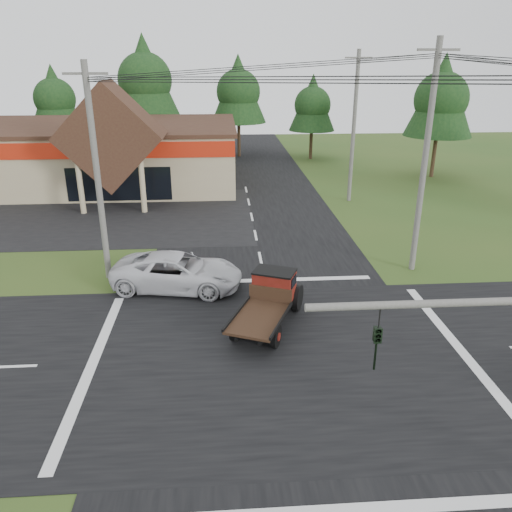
{
  "coord_description": "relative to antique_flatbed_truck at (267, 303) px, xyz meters",
  "views": [
    {
      "loc": [
        -2.04,
        -16.04,
        10.49
      ],
      "look_at": [
        -0.6,
        4.89,
        2.2
      ],
      "focal_mm": 35.0,
      "sensor_mm": 36.0,
      "label": 1
    }
  ],
  "objects": [
    {
      "name": "ground",
      "position": [
        0.31,
        -2.42,
        -1.07
      ],
      "size": [
        120.0,
        120.0,
        0.0
      ],
      "primitive_type": "plane",
      "color": "#2D4E1B",
      "rests_on": "ground"
    },
    {
      "name": "road_ns",
      "position": [
        0.31,
        -2.42,
        -1.06
      ],
      "size": [
        12.0,
        120.0,
        0.02
      ],
      "primitive_type": "cube",
      "color": "black",
      "rests_on": "ground"
    },
    {
      "name": "road_ew",
      "position": [
        0.31,
        -2.42,
        -1.06
      ],
      "size": [
        120.0,
        12.0,
        0.02
      ],
      "primitive_type": "cube",
      "color": "black",
      "rests_on": "ground"
    },
    {
      "name": "parking_apron",
      "position": [
        -13.69,
        16.58,
        -1.06
      ],
      "size": [
        28.0,
        14.0,
        0.02
      ],
      "primitive_type": "cube",
      "color": "black",
      "rests_on": "ground"
    },
    {
      "name": "cvs_building",
      "position": [
        -15.39,
        27.15,
        1.7
      ],
      "size": [
        30.4,
        18.2,
        9.19
      ],
      "color": "tan",
      "rests_on": "ground"
    },
    {
      "name": "utility_pole_nw",
      "position": [
        -7.69,
        5.58,
        4.31
      ],
      "size": [
        2.0,
        0.3,
        10.5
      ],
      "color": "#595651",
      "rests_on": "ground"
    },
    {
      "name": "utility_pole_ne",
      "position": [
        8.31,
        5.58,
        4.82
      ],
      "size": [
        2.0,
        0.3,
        11.5
      ],
      "color": "#595651",
      "rests_on": "ground"
    },
    {
      "name": "utility_pole_n",
      "position": [
        8.31,
        19.58,
        4.67
      ],
      "size": [
        2.0,
        0.3,
        11.2
      ],
      "color": "#595651",
      "rests_on": "ground"
    },
    {
      "name": "tree_row_b",
      "position": [
        -19.69,
        39.58,
        5.63
      ],
      "size": [
        5.6,
        5.6,
        10.1
      ],
      "color": "#332316",
      "rests_on": "ground"
    },
    {
      "name": "tree_row_c",
      "position": [
        -9.69,
        38.58,
        7.65
      ],
      "size": [
        7.28,
        7.28,
        13.13
      ],
      "color": "#332316",
      "rests_on": "ground"
    },
    {
      "name": "tree_row_d",
      "position": [
        0.31,
        39.58,
        6.3
      ],
      "size": [
        6.16,
        6.16,
        11.11
      ],
      "color": "#332316",
      "rests_on": "ground"
    },
    {
      "name": "tree_row_e",
      "position": [
        8.31,
        37.58,
        4.96
      ],
      "size": [
        5.04,
        5.04,
        9.09
      ],
      "color": "#332316",
      "rests_on": "ground"
    },
    {
      "name": "tree_side_ne",
      "position": [
        18.31,
        27.58,
        6.3
      ],
      "size": [
        6.16,
        6.16,
        11.11
      ],
      "color": "#332316",
      "rests_on": "ground"
    },
    {
      "name": "antique_flatbed_truck",
      "position": [
        0.0,
        0.0,
        0.0
      ],
      "size": [
        3.79,
        5.49,
        2.15
      ],
      "primitive_type": null,
      "rotation": [
        0.0,
        0.0,
        -0.4
      ],
      "color": "#4F140B",
      "rests_on": "ground"
    },
    {
      "name": "white_pickup",
      "position": [
        -4.01,
        4.01,
        -0.2
      ],
      "size": [
        6.66,
        3.92,
        1.74
      ],
      "primitive_type": "imported",
      "rotation": [
        0.0,
        0.0,
        1.4
      ],
      "color": "silver",
      "rests_on": "ground"
    }
  ]
}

